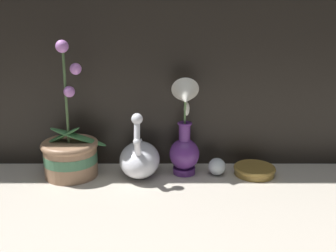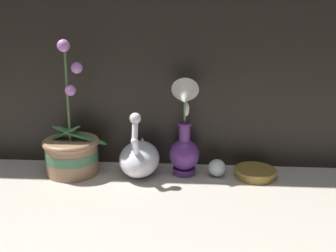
{
  "view_description": "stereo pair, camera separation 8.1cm",
  "coord_description": "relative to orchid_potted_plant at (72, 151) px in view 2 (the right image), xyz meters",
  "views": [
    {
      "loc": [
        0.02,
        -1.06,
        0.52
      ],
      "look_at": [
        0.03,
        0.1,
        0.17
      ],
      "focal_mm": 42.0,
      "sensor_mm": 36.0,
      "label": 1
    },
    {
      "loc": [
        0.1,
        -1.06,
        0.52
      ],
      "look_at": [
        0.03,
        0.1,
        0.17
      ],
      "focal_mm": 42.0,
      "sensor_mm": 36.0,
      "label": 2
    }
  ],
  "objects": [
    {
      "name": "orchid_potted_plant",
      "position": [
        0.0,
        0.0,
        0.0
      ],
      "size": [
        0.22,
        0.18,
        0.43
      ],
      "color": "#9E7556",
      "rests_on": "ground_plane"
    },
    {
      "name": "swan_figurine",
      "position": [
        0.22,
        0.0,
        -0.01
      ],
      "size": [
        0.13,
        0.21,
        0.23
      ],
      "color": "white",
      "rests_on": "ground_plane"
    },
    {
      "name": "blue_vase",
      "position": [
        0.36,
        0.01,
        0.05
      ],
      "size": [
        0.1,
        0.13,
        0.32
      ],
      "color": "#602D7F",
      "rests_on": "ground_plane"
    },
    {
      "name": "amber_dish",
      "position": [
        0.59,
        0.01,
        -0.06
      ],
      "size": [
        0.14,
        0.14,
        0.03
      ],
      "color": "olive",
      "rests_on": "ground_plane"
    },
    {
      "name": "ground_plane",
      "position": [
        0.29,
        -0.1,
        -0.08
      ],
      "size": [
        2.8,
        2.8,
        0.0
      ],
      "primitive_type": "plane",
      "color": "#BCB2A3"
    },
    {
      "name": "glass_sphere",
      "position": [
        0.47,
        0.0,
        -0.05
      ],
      "size": [
        0.06,
        0.06,
        0.06
      ],
      "color": "silver",
      "rests_on": "ground_plane"
    }
  ]
}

